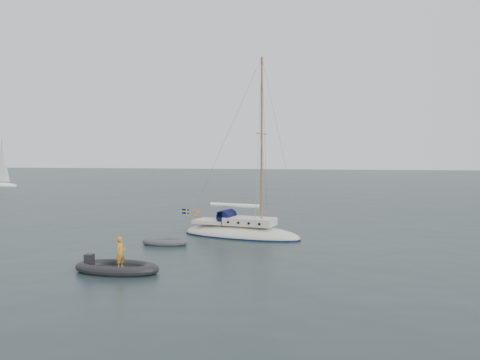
# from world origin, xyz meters

# --- Properties ---
(ground) EXTENTS (300.00, 300.00, 0.00)m
(ground) POSITION_xyz_m (0.00, 0.00, 0.00)
(ground) COLOR black
(ground) RESTS_ON ground
(sailboat) EXTENTS (8.85, 2.65, 12.60)m
(sailboat) POSITION_xyz_m (-2.85, 0.96, 0.95)
(sailboat) COLOR beige
(sailboat) RESTS_ON ground
(dinghy) EXTENTS (2.87, 1.30, 0.41)m
(dinghy) POSITION_xyz_m (-6.97, -2.73, 0.18)
(dinghy) COLOR #454549
(dinghy) RESTS_ON ground
(rib) EXTENTS (4.23, 1.92, 1.75)m
(rib) POSITION_xyz_m (-6.82, -9.69, 0.27)
(rib) COLOR black
(rib) RESTS_ON ground
(distant_yacht_a) EXTENTS (6.71, 3.58, 8.89)m
(distant_yacht_a) POSITION_xyz_m (-54.88, 43.61, 3.80)
(distant_yacht_a) COLOR white
(distant_yacht_a) RESTS_ON ground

